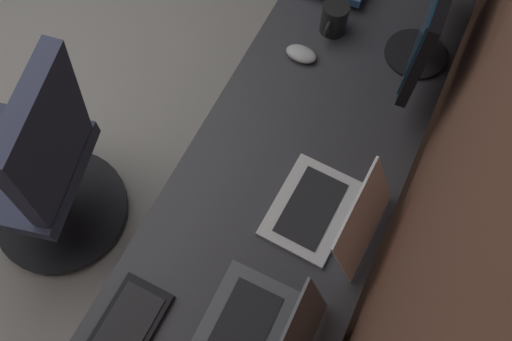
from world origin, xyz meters
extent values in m
cube|color=#38383D|center=(0.27, 1.61, 0.71)|extent=(2.34, 0.62, 0.03)
cylinder|color=silver|center=(-0.84, 1.36, 0.35)|extent=(0.05, 0.05, 0.70)
cylinder|color=silver|center=(-0.84, 1.86, 0.35)|extent=(0.05, 0.05, 0.70)
cube|color=silver|center=(0.63, 1.39, 0.35)|extent=(0.37, 0.01, 0.61)
cylinder|color=black|center=(-0.42, 1.80, 0.74)|extent=(0.20, 0.20, 0.01)
cylinder|color=black|center=(-0.42, 1.80, 0.79)|extent=(0.04, 0.04, 0.10)
cube|color=white|center=(0.22, 1.71, 0.74)|extent=(0.29, 0.22, 0.01)
cube|color=#262628|center=(0.22, 1.71, 0.75)|extent=(0.23, 0.14, 0.00)
cube|color=white|center=(0.23, 1.85, 0.83)|extent=(0.28, 0.10, 0.18)
cube|color=black|center=(0.23, 1.85, 0.83)|extent=(0.26, 0.08, 0.15)
cube|color=#595B60|center=(0.62, 1.68, 0.74)|extent=(0.35, 0.21, 0.01)
cube|color=#262628|center=(0.62, 1.68, 0.75)|extent=(0.28, 0.13, 0.00)
ellipsoid|color=silver|center=(-0.25, 1.47, 0.75)|extent=(0.06, 0.10, 0.03)
cylinder|color=black|center=(-0.41, 1.52, 0.78)|extent=(0.09, 0.09, 0.11)
torus|color=black|center=(-0.35, 1.52, 0.79)|extent=(0.06, 0.01, 0.06)
cube|color=#383D56|center=(0.42, 0.71, 0.46)|extent=(0.53, 0.51, 0.07)
cube|color=#383D56|center=(0.37, 0.91, 0.74)|extent=(0.42, 0.22, 0.50)
cylinder|color=black|center=(0.42, 0.71, 0.24)|extent=(0.05, 0.05, 0.37)
cylinder|color=black|center=(0.42, 0.71, 0.04)|extent=(0.56, 0.56, 0.03)
camera|label=1|loc=(0.75, 1.79, 2.09)|focal=35.93mm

